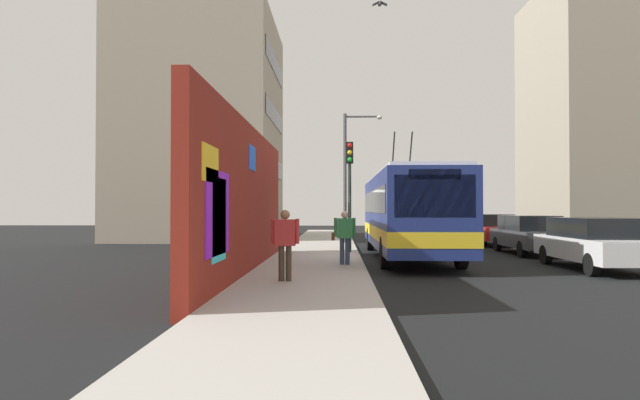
{
  "coord_description": "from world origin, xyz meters",
  "views": [
    {
      "loc": [
        -19.46,
        0.82,
        1.84
      ],
      "look_at": [
        0.37,
        1.48,
        2.18
      ],
      "focal_mm": 29.95,
      "sensor_mm": 36.0,
      "label": 1
    }
  ],
  "objects_px": {
    "pedestrian_near_wall": "(285,239)",
    "pedestrian_at_curb": "(344,233)",
    "street_lamp": "(349,168)",
    "parked_car_white": "(595,242)",
    "traffic_light": "(350,178)",
    "city_bus": "(407,211)",
    "parked_car_dark_gray": "(529,234)",
    "parked_car_red": "(490,229)"
  },
  "relations": [
    {
      "from": "pedestrian_near_wall",
      "to": "pedestrian_at_curb",
      "type": "bearing_deg",
      "value": -20.93
    },
    {
      "from": "pedestrian_near_wall",
      "to": "street_lamp",
      "type": "xyz_separation_m",
      "value": [
        14.52,
        -1.84,
        2.8
      ]
    },
    {
      "from": "pedestrian_at_curb",
      "to": "pedestrian_near_wall",
      "type": "distance_m",
      "value": 4.05
    },
    {
      "from": "parked_car_white",
      "to": "traffic_light",
      "type": "relative_size",
      "value": 1.12
    },
    {
      "from": "city_bus",
      "to": "street_lamp",
      "type": "bearing_deg",
      "value": 16.41
    },
    {
      "from": "parked_car_dark_gray",
      "to": "pedestrian_near_wall",
      "type": "bearing_deg",
      "value": 136.47
    },
    {
      "from": "parked_car_dark_gray",
      "to": "parked_car_red",
      "type": "height_order",
      "value": "same"
    },
    {
      "from": "parked_car_dark_gray",
      "to": "city_bus",
      "type": "bearing_deg",
      "value": 109.8
    },
    {
      "from": "city_bus",
      "to": "parked_car_white",
      "type": "distance_m",
      "value": 6.45
    },
    {
      "from": "parked_car_white",
      "to": "parked_car_dark_gray",
      "type": "height_order",
      "value": "same"
    },
    {
      "from": "parked_car_white",
      "to": "pedestrian_at_curb",
      "type": "xyz_separation_m",
      "value": [
        -0.19,
        7.61,
        0.26
      ]
    },
    {
      "from": "pedestrian_at_curb",
      "to": "pedestrian_near_wall",
      "type": "relative_size",
      "value": 0.97
    },
    {
      "from": "pedestrian_at_curb",
      "to": "pedestrian_near_wall",
      "type": "bearing_deg",
      "value": 159.07
    },
    {
      "from": "parked_car_white",
      "to": "traffic_light",
      "type": "bearing_deg",
      "value": 58.71
    },
    {
      "from": "pedestrian_near_wall",
      "to": "parked_car_red",
      "type": "bearing_deg",
      "value": -31.0
    },
    {
      "from": "parked_car_white",
      "to": "parked_car_red",
      "type": "distance_m",
      "value": 11.11
    },
    {
      "from": "city_bus",
      "to": "traffic_light",
      "type": "relative_size",
      "value": 2.66
    },
    {
      "from": "traffic_light",
      "to": "pedestrian_near_wall",
      "type": "bearing_deg",
      "value": 168.55
    },
    {
      "from": "city_bus",
      "to": "pedestrian_near_wall",
      "type": "bearing_deg",
      "value": 153.28
    },
    {
      "from": "pedestrian_at_curb",
      "to": "traffic_light",
      "type": "bearing_deg",
      "value": -3.24
    },
    {
      "from": "traffic_light",
      "to": "street_lamp",
      "type": "bearing_deg",
      "value": -1.23
    },
    {
      "from": "pedestrian_near_wall",
      "to": "parked_car_dark_gray",
      "type": "bearing_deg",
      "value": -43.53
    },
    {
      "from": "parked_car_red",
      "to": "pedestrian_near_wall",
      "type": "relative_size",
      "value": 2.84
    },
    {
      "from": "city_bus",
      "to": "parked_car_dark_gray",
      "type": "distance_m",
      "value": 5.6
    },
    {
      "from": "parked_car_white",
      "to": "pedestrian_at_curb",
      "type": "relative_size",
      "value": 2.99
    },
    {
      "from": "city_bus",
      "to": "street_lamp",
      "type": "height_order",
      "value": "street_lamp"
    },
    {
      "from": "parked_car_red",
      "to": "street_lamp",
      "type": "xyz_separation_m",
      "value": [
        -0.55,
        7.22,
        3.1
      ]
    },
    {
      "from": "parked_car_dark_gray",
      "to": "pedestrian_at_curb",
      "type": "height_order",
      "value": "pedestrian_at_curb"
    },
    {
      "from": "traffic_light",
      "to": "street_lamp",
      "type": "height_order",
      "value": "street_lamp"
    },
    {
      "from": "parked_car_white",
      "to": "city_bus",
      "type": "bearing_deg",
      "value": 54.61
    },
    {
      "from": "city_bus",
      "to": "parked_car_white",
      "type": "relative_size",
      "value": 2.38
    },
    {
      "from": "parked_car_dark_gray",
      "to": "traffic_light",
      "type": "distance_m",
      "value": 7.76
    },
    {
      "from": "parked_car_dark_gray",
      "to": "traffic_light",
      "type": "height_order",
      "value": "traffic_light"
    },
    {
      "from": "city_bus",
      "to": "parked_car_dark_gray",
      "type": "height_order",
      "value": "city_bus"
    },
    {
      "from": "pedestrian_near_wall",
      "to": "parked_car_white",
      "type": "bearing_deg",
      "value": -66.34
    },
    {
      "from": "traffic_light",
      "to": "parked_car_white",
      "type": "bearing_deg",
      "value": -121.29
    },
    {
      "from": "pedestrian_near_wall",
      "to": "traffic_light",
      "type": "bearing_deg",
      "value": -11.45
    },
    {
      "from": "parked_car_white",
      "to": "street_lamp",
      "type": "xyz_separation_m",
      "value": [
        10.55,
        7.22,
        3.1
      ]
    },
    {
      "from": "city_bus",
      "to": "traffic_light",
      "type": "height_order",
      "value": "city_bus"
    },
    {
      "from": "city_bus",
      "to": "pedestrian_at_curb",
      "type": "bearing_deg",
      "value": 148.15
    },
    {
      "from": "pedestrian_at_curb",
      "to": "street_lamp",
      "type": "bearing_deg",
      "value": -2.1
    },
    {
      "from": "street_lamp",
      "to": "parked_car_red",
      "type": "bearing_deg",
      "value": -85.62
    }
  ]
}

